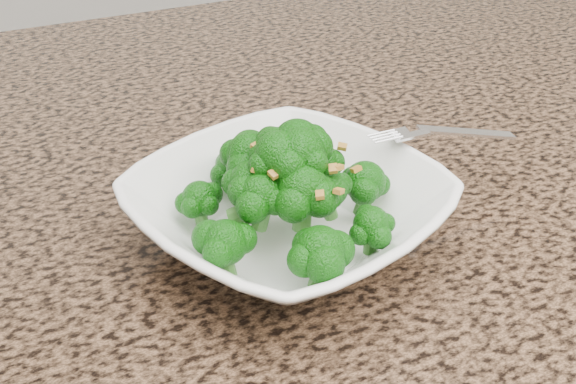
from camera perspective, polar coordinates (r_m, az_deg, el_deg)
name	(u,v)px	position (r m, az deg, el deg)	size (l,w,h in m)	color
granite_counter	(272,183)	(0.72, -1.28, 0.71)	(1.64, 1.04, 0.03)	brown
bowl	(288,213)	(0.59, 0.00, -1.64)	(0.24, 0.24, 0.06)	white
broccoli_pile	(288,144)	(0.56, 0.00, 3.78)	(0.21, 0.21, 0.07)	#105E0A
garlic_topping	(288,101)	(0.54, 0.00, 7.20)	(0.13, 0.13, 0.01)	#B5802C
fork	(422,134)	(0.65, 10.52, 4.55)	(0.16, 0.03, 0.01)	silver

